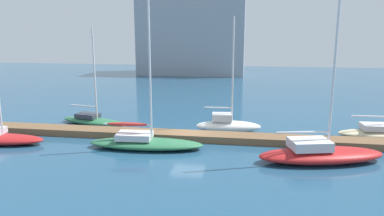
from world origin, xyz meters
TOP-DOWN VIEW (x-y plane):
  - ground_plane at (0.00, 0.00)m, footprint 120.00×120.00m
  - dock_pier at (0.00, 0.00)m, footprint 33.85×1.76m
  - sailboat_1 at (-8.90, 3.12)m, footprint 6.74×3.29m
  - sailboat_2 at (-2.63, -2.57)m, footprint 8.09×2.79m
  - sailboat_3 at (2.83, 2.53)m, footprint 5.35×2.10m
  - sailboat_4 at (8.91, -3.49)m, footprint 8.29×4.36m
  - sailboat_5 at (14.64, 2.54)m, footprint 6.98×2.51m
  - harbor_building_distant at (-6.43, 43.24)m, footprint 19.63×9.42m

SIDE VIEW (x-z plane):
  - ground_plane at x=0.00m, z-range 0.00..0.00m
  - dock_pier at x=0.00m, z-range 0.00..0.52m
  - sailboat_1 at x=-8.90m, z-range -3.73..4.58m
  - sailboat_5 at x=14.64m, z-range -3.68..4.60m
  - sailboat_2 at x=-2.63m, z-range -4.62..5.63m
  - sailboat_4 at x=8.91m, z-range -5.76..6.98m
  - sailboat_3 at x=2.83m, z-range -3.94..5.19m
  - harbor_building_distant at x=-6.43m, z-range 0.00..15.04m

